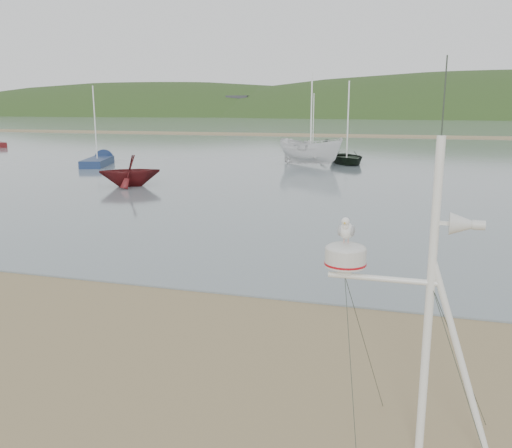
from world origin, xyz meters
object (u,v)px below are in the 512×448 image
(mast_rig, at_px, (419,373))
(boat_dark, at_px, (347,133))
(boat_white, at_px, (311,128))
(boat_red, at_px, (129,156))
(sailboat_dark_mid, at_px, (323,147))
(sailboat_blue_near, at_px, (102,160))

(mast_rig, xyz_separation_m, boat_dark, (-4.91, 33.28, 1.12))
(mast_rig, height_order, boat_white, boat_white)
(mast_rig, relative_size, boat_red, 1.51)
(mast_rig, relative_size, sailboat_dark_mid, 0.82)
(sailboat_dark_mid, relative_size, sailboat_blue_near, 0.94)
(sailboat_blue_near, bearing_deg, mast_rig, -52.44)
(mast_rig, height_order, boat_dark, mast_rig)
(sailboat_blue_near, bearing_deg, boat_red, -51.47)
(mast_rig, distance_m, sailboat_dark_mid, 46.78)
(boat_red, bearing_deg, sailboat_dark_mid, 139.12)
(mast_rig, relative_size, boat_dark, 1.05)
(boat_dark, bearing_deg, sailboat_dark_mid, 81.56)
(sailboat_dark_mid, distance_m, sailboat_blue_near, 21.85)
(boat_red, xyz_separation_m, sailboat_dark_mid, (5.59, 26.96, -1.27))
(mast_rig, relative_size, sailboat_blue_near, 0.77)
(boat_white, bearing_deg, sailboat_dark_mid, 29.90)
(boat_red, height_order, boat_white, boat_white)
(boat_dark, xyz_separation_m, boat_white, (-2.30, -1.81, 0.38))
(sailboat_dark_mid, bearing_deg, sailboat_blue_near, -127.14)
(mast_rig, distance_m, sailboat_blue_near, 36.00)
(mast_rig, distance_m, boat_red, 23.80)
(boat_dark, distance_m, sailboat_blue_near, 17.78)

